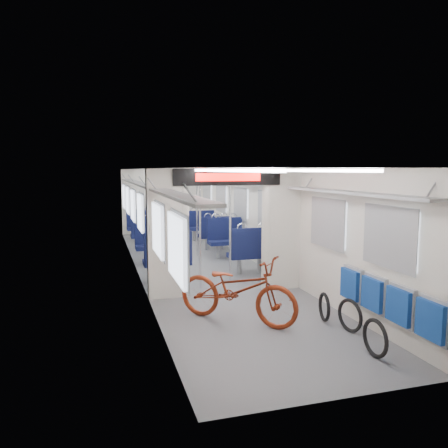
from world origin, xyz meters
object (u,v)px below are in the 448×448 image
Objects in this scene: bike_hoop_c at (324,309)px; seat_bay_near_right at (237,241)px; flip_bench at (387,300)px; seat_bay_far_left at (144,227)px; seat_bay_far_right at (208,228)px; stanchion_near_left at (200,229)px; seat_bay_near_left at (161,246)px; stanchion_far_left at (171,212)px; bike_hoop_a at (375,340)px; stanchion_far_right at (197,213)px; bike_hoop_b at (350,317)px; bicycle at (237,289)px; stanchion_near_right at (230,225)px.

bike_hoop_c is 0.20× the size of seat_bay_near_right.
seat_bay_near_right is at bearing 94.69° from flip_bench.
seat_bay_far_left is 1.01× the size of seat_bay_far_right.
stanchion_near_left reaches higher than seat_bay_near_right.
bike_hoop_c is at bearing -89.68° from seat_bay_far_right.
bike_hoop_c is 0.19× the size of seat_bay_near_left.
seat_bay_far_right reaches higher than bike_hoop_c.
stanchion_far_left reaches higher than seat_bay_near_left.
seat_bay_near_left is at bearing -90.00° from seat_bay_far_left.
bike_hoop_a is 7.29m from stanchion_far_left.
stanchion_far_left is at bearing 103.35° from bike_hoop_c.
bike_hoop_c is 5.56m from stanchion_far_right.
bike_hoop_a is at bearing -70.09° from stanchion_near_left.
bike_hoop_b is 1.09× the size of bike_hoop_c.
flip_bench is 4.33× the size of bike_hoop_a.
bicycle is 7.33m from seat_bay_far_left.
seat_bay_far_left is 0.88× the size of stanchion_far_left.
bike_hoop_b is at bearing -81.71° from stanchion_far_right.
stanchion_near_left is at bearing 118.02° from flip_bench.
bike_hoop_b reaches higher than bike_hoop_c.
seat_bay_near_left reaches higher than seat_bay_far_left.
seat_bay_near_left is 1.00× the size of stanchion_far_right.
flip_bench is 5.43m from seat_bay_near_left.
bike_hoop_b is 3.35m from stanchion_near_left.
seat_bay_near_left is (-2.29, 4.92, -0.01)m from flip_bench.
flip_bench reaches higher than bike_hoop_c.
seat_bay_far_left reaches higher than seat_bay_far_right.
seat_bay_far_left reaches higher than bicycle.
seat_bay_far_left is at bearing 104.03° from bike_hoop_c.
stanchion_near_left is (-0.10, 2.01, 0.64)m from bicycle.
bike_hoop_c is at bearing -75.97° from seat_bay_far_left.
seat_bay_near_left is 3.67m from seat_bay_far_left.
seat_bay_near_right is at bearing -61.74° from seat_bay_far_left.
bicycle is 1.66m from bike_hoop_b.
stanchion_far_right reaches higher than flip_bench.
flip_bench is 4.76× the size of bike_hoop_c.
stanchion_near_right is at bearing 102.62° from bike_hoop_c.
bike_hoop_b is at bearing -62.24° from stanchion_near_left.
stanchion_far_right reaches higher than bike_hoop_a.
stanchion_far_left is at bearing 100.59° from bike_hoop_a.
seat_bay_far_left is at bearing 104.93° from flip_bench.
stanchion_near_right is (-0.59, -1.35, 0.59)m from seat_bay_near_right.
seat_bay_far_left is 0.88× the size of stanchion_near_right.
seat_bay_near_left is at bearing 108.26° from stanchion_near_left.
flip_bench is at bearing -65.05° from seat_bay_near_left.
bike_hoop_a is at bearing -79.41° from stanchion_far_left.
seat_bay_near_right reaches higher than bicycle.
bike_hoop_a is 1.32m from bike_hoop_c.
flip_bench is at bearing -87.00° from seat_bay_far_right.
seat_bay_near_right is 0.97× the size of stanchion_far_left.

